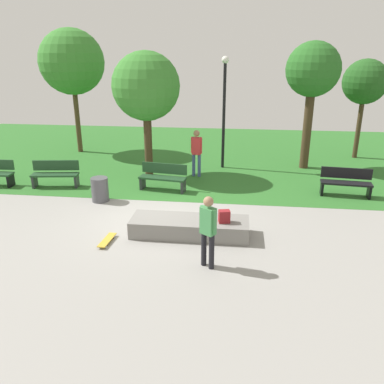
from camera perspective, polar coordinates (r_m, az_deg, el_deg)
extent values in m
plane|color=gray|center=(11.29, -5.35, -3.79)|extent=(28.00, 28.00, 0.00)
cube|color=#2D6B28|center=(18.47, -0.43, 5.73)|extent=(26.60, 12.67, 0.01)
cube|color=gray|center=(10.15, -0.35, -5.12)|extent=(3.03, 0.97, 0.44)
cube|color=maroon|center=(9.85, 4.72, -3.58)|extent=(0.32, 0.25, 0.32)
cylinder|color=black|center=(8.59, 2.87, -8.72)|extent=(0.12, 0.12, 0.81)
cylinder|color=black|center=(8.72, 1.74, -8.26)|extent=(0.12, 0.12, 0.81)
cube|color=#3F8C4C|center=(8.34, 2.36, -4.22)|extent=(0.38, 0.35, 0.60)
cylinder|color=#3F8C4C|center=(8.23, 3.28, -4.39)|extent=(0.09, 0.09, 0.56)
cylinder|color=#3F8C4C|center=(8.43, 1.48, -3.76)|extent=(0.09, 0.09, 0.56)
sphere|color=#9E7556|center=(8.17, 2.41, -1.40)|extent=(0.22, 0.22, 0.22)
cube|color=gold|center=(10.06, -12.28, -6.84)|extent=(0.26, 0.81, 0.02)
cylinder|color=silver|center=(9.82, -12.46, -7.81)|extent=(0.03, 0.06, 0.06)
cylinder|color=silver|center=(9.88, -13.32, -7.70)|extent=(0.03, 0.06, 0.06)
cylinder|color=silver|center=(10.28, -11.25, -6.41)|extent=(0.03, 0.06, 0.06)
cylinder|color=silver|center=(10.34, -12.08, -6.31)|extent=(0.03, 0.06, 0.06)
cube|color=#A5262D|center=(10.99, -4.94, -4.07)|extent=(0.23, 0.81, 0.02)
cylinder|color=silver|center=(10.74, -4.87, -4.89)|extent=(0.03, 0.06, 0.06)
cylinder|color=silver|center=(10.78, -5.70, -4.83)|extent=(0.03, 0.06, 0.06)
cylinder|color=silver|center=(11.24, -4.20, -3.71)|extent=(0.03, 0.06, 0.06)
cylinder|color=silver|center=(11.27, -5.00, -3.66)|extent=(0.03, 0.06, 0.06)
cube|color=#1E4223|center=(13.31, -4.33, 2.04)|extent=(1.65, 0.67, 0.06)
cube|color=#1E4223|center=(13.43, -4.05, 3.46)|extent=(1.59, 0.30, 0.36)
cube|color=#2D2D33|center=(13.17, -1.28, 0.85)|extent=(0.14, 0.40, 0.45)
cube|color=#2D2D33|center=(13.64, -7.22, 1.38)|extent=(0.14, 0.40, 0.45)
cube|color=black|center=(13.71, 21.56, 1.20)|extent=(1.64, 0.60, 0.06)
cube|color=black|center=(13.84, 21.58, 2.58)|extent=(1.60, 0.22, 0.36)
cube|color=black|center=(13.92, 24.42, 0.08)|extent=(0.12, 0.40, 0.45)
cube|color=black|center=(13.68, 18.41, 0.54)|extent=(0.12, 0.40, 0.45)
cube|color=black|center=(15.16, -24.91, 1.54)|extent=(0.09, 0.40, 0.45)
cube|color=#1E4223|center=(14.45, -19.36, 2.39)|extent=(1.65, 0.66, 0.06)
cube|color=#1E4223|center=(14.58, -19.23, 3.70)|extent=(1.59, 0.28, 0.36)
cube|color=#2D2D33|center=(14.31, -16.46, 1.59)|extent=(0.13, 0.40, 0.45)
cube|color=#2D2D33|center=(14.77, -21.97, 1.50)|extent=(0.13, 0.40, 0.45)
cylinder|color=#42301E|center=(16.38, 16.44, 8.90)|extent=(0.34, 0.34, 3.25)
sphere|color=#286623|center=(16.14, 17.24, 16.73)|extent=(2.07, 2.07, 2.07)
cylinder|color=#4C3823|center=(19.18, -16.38, 10.35)|extent=(0.22, 0.22, 3.21)
sphere|color=#387F2D|center=(18.96, -17.13, 17.68)|extent=(2.86, 2.86, 2.86)
cylinder|color=#42301E|center=(18.85, 23.12, 8.68)|extent=(0.20, 0.20, 2.73)
sphere|color=#23561E|center=(18.62, 23.93, 14.49)|extent=(1.88, 1.88, 1.88)
cylinder|color=#42301E|center=(14.85, -6.41, 7.24)|extent=(0.30, 0.30, 2.59)
sphere|color=#387F2D|center=(14.55, -6.73, 15.08)|extent=(2.45, 2.45, 2.45)
cylinder|color=black|center=(15.74, 4.65, 10.77)|extent=(0.12, 0.12, 4.08)
sphere|color=silver|center=(15.55, 4.88, 18.66)|extent=(0.28, 0.28, 0.28)
cylinder|color=#4C4C51|center=(12.71, -13.28, 0.37)|extent=(0.54, 0.54, 0.77)
cylinder|color=#3F5184|center=(14.82, 1.06, 3.87)|extent=(0.12, 0.12, 0.86)
cylinder|color=#3F5184|center=(14.88, 0.24, 3.94)|extent=(0.12, 0.12, 0.86)
cube|color=red|center=(14.66, 0.66, 6.75)|extent=(0.35, 0.25, 0.65)
cylinder|color=red|center=(14.61, 1.31, 6.80)|extent=(0.09, 0.09, 0.60)
cylinder|color=red|center=(14.70, 0.02, 6.89)|extent=(0.09, 0.09, 0.60)
sphere|color=#9E7556|center=(14.56, 0.67, 8.55)|extent=(0.23, 0.23, 0.23)
cube|color=maroon|center=(14.80, 0.84, 7.00)|extent=(0.28, 0.20, 0.36)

